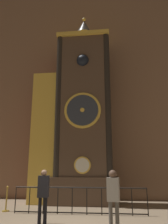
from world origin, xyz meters
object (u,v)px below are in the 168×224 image
object	(u,v)px
stanchion_post	(6,203)
clock_tower	(76,117)
visitor_far	(113,193)
visitor_near	(43,191)

from	to	relation	value
stanchion_post	clock_tower	bearing A→B (deg)	39.84
visitor_far	visitor_near	bearing A→B (deg)	175.18
visitor_far	stanchion_post	size ratio (longest dim) A/B	1.70
clock_tower	visitor_near	world-z (taller)	clock_tower
visitor_near	visitor_far	distance (m)	2.32
visitor_near	stanchion_post	size ratio (longest dim) A/B	1.69
clock_tower	visitor_near	distance (m)	5.16
visitor_far	stanchion_post	xyz separation A→B (m)	(-4.27, 2.42, -0.69)
clock_tower	visitor_near	bearing A→B (deg)	-97.13
clock_tower	visitor_far	size ratio (longest dim) A/B	6.30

